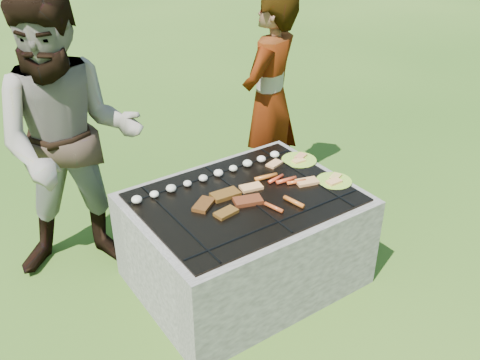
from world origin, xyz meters
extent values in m
plane|color=#244912|center=(0.00, 0.00, 0.00)|extent=(60.00, 60.00, 0.00)
cube|color=gray|center=(0.00, 0.41, 0.30)|extent=(1.30, 0.18, 0.60)
cube|color=#9E958C|center=(0.00, -0.41, 0.30)|extent=(1.30, 0.18, 0.60)
cube|color=#A69E93|center=(-0.56, 0.00, 0.30)|extent=(0.18, 0.64, 0.60)
cube|color=#A29B8F|center=(0.56, 0.00, 0.30)|extent=(0.18, 0.64, 0.60)
cube|color=black|center=(0.00, 0.00, 0.24)|extent=(0.94, 0.64, 0.48)
sphere|color=#FF5914|center=(0.00, 0.00, 0.46)|extent=(0.10, 0.10, 0.10)
cube|color=black|center=(0.00, 0.00, 0.61)|extent=(1.20, 0.90, 0.01)
cylinder|color=black|center=(-0.45, 0.00, 0.61)|extent=(0.01, 0.88, 0.01)
cylinder|color=black|center=(0.00, 0.00, 0.61)|extent=(0.01, 0.88, 0.01)
cylinder|color=black|center=(0.45, 0.00, 0.61)|extent=(0.01, 0.88, 0.01)
cylinder|color=black|center=(0.00, -0.32, 0.61)|extent=(1.18, 0.01, 0.01)
cylinder|color=black|center=(0.00, 0.32, 0.61)|extent=(1.18, 0.01, 0.01)
ellipsoid|color=beige|center=(-0.55, 0.30, 0.63)|extent=(0.06, 0.06, 0.04)
ellipsoid|color=white|center=(-0.44, 0.30, 0.63)|extent=(0.05, 0.05, 0.04)
ellipsoid|color=beige|center=(-0.33, 0.30, 0.63)|extent=(0.06, 0.06, 0.04)
ellipsoid|color=beige|center=(-0.22, 0.30, 0.63)|extent=(0.05, 0.05, 0.04)
ellipsoid|color=beige|center=(-0.11, 0.30, 0.63)|extent=(0.06, 0.06, 0.04)
ellipsoid|color=silver|center=(0.01, 0.30, 0.63)|extent=(0.06, 0.06, 0.04)
ellipsoid|color=beige|center=(0.12, 0.30, 0.63)|extent=(0.05, 0.05, 0.04)
ellipsoid|color=beige|center=(0.23, 0.30, 0.63)|extent=(0.06, 0.06, 0.04)
ellipsoid|color=white|center=(0.34, 0.30, 0.63)|extent=(0.06, 0.06, 0.04)
ellipsoid|color=#ECE2C8|center=(0.45, 0.30, 0.63)|extent=(0.06, 0.06, 0.04)
cube|color=brown|center=(-0.25, 0.05, 0.62)|extent=(0.17, 0.16, 0.02)
cube|color=#93581A|center=(-0.09, 0.07, 0.62)|extent=(0.17, 0.10, 0.02)
cube|color=#935C1A|center=(-0.19, -0.09, 0.62)|extent=(0.14, 0.09, 0.02)
cube|color=maroon|center=(-0.02, -0.06, 0.62)|extent=(0.18, 0.14, 0.02)
cylinder|color=#CF5622|center=(0.23, 0.10, 0.63)|extent=(0.15, 0.05, 0.03)
cylinder|color=red|center=(0.27, 0.05, 0.62)|extent=(0.13, 0.04, 0.02)
cylinder|color=#DB4524|center=(0.31, 0.00, 0.62)|extent=(0.14, 0.04, 0.03)
cylinder|color=#F75C28|center=(0.35, -0.05, 0.62)|extent=(0.12, 0.06, 0.02)
cylinder|color=#C23D1F|center=(0.06, -0.20, 0.62)|extent=(0.05, 0.13, 0.02)
cylinder|color=orange|center=(0.19, -0.22, 0.63)|extent=(0.05, 0.15, 0.03)
cube|color=tan|center=(0.08, 0.05, 0.62)|extent=(0.14, 0.10, 0.02)
cube|color=#D1C26B|center=(0.40, -0.09, 0.62)|extent=(0.15, 0.11, 0.02)
cube|color=#F3D17C|center=(0.38, 0.21, 0.62)|extent=(0.12, 0.09, 0.01)
cylinder|color=#CBD332|center=(0.56, 0.17, 0.61)|extent=(0.25, 0.25, 0.01)
cube|color=#E5D175|center=(0.54, 0.15, 0.62)|extent=(0.08, 0.05, 0.01)
cube|color=tan|center=(0.59, 0.19, 0.62)|extent=(0.10, 0.08, 0.01)
cylinder|color=#B8E135|center=(0.56, -0.16, 0.61)|extent=(0.27, 0.27, 0.01)
cube|color=#E4A174|center=(0.54, -0.18, 0.62)|extent=(0.09, 0.06, 0.02)
cube|color=tan|center=(0.59, -0.14, 0.62)|extent=(0.10, 0.08, 0.01)
imported|color=#A5998A|center=(0.76, 0.77, 0.79)|extent=(0.69, 0.59, 1.59)
imported|color=#A19286|center=(-0.75, 0.71, 0.89)|extent=(1.06, 0.95, 1.78)
camera|label=1|loc=(-1.53, -2.18, 2.26)|focal=40.00mm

